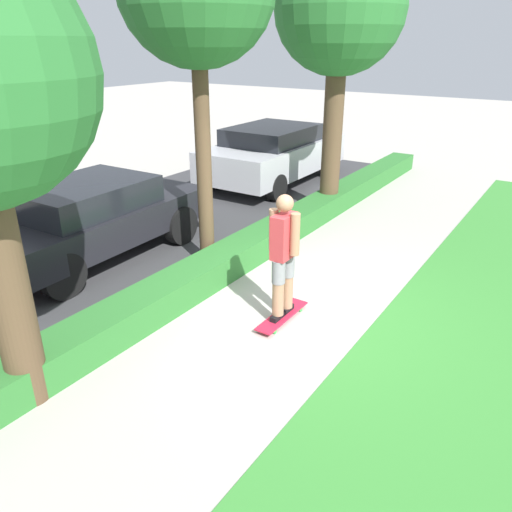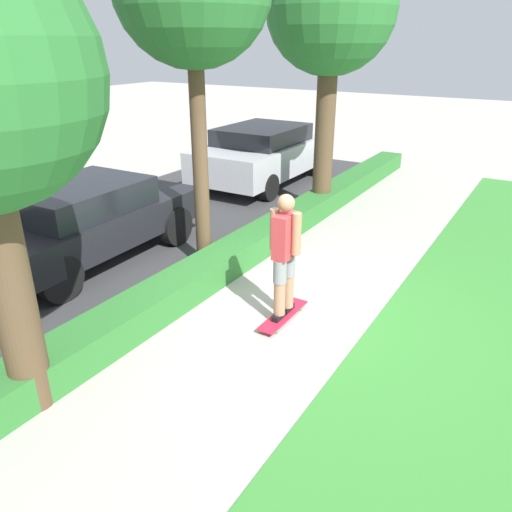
{
  "view_description": "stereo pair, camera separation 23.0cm",
  "coord_description": "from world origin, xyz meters",
  "px_view_note": "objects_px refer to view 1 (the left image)",
  "views": [
    {
      "loc": [
        -5.34,
        -2.88,
        3.51
      ],
      "look_at": [
        -0.1,
        0.6,
        0.77
      ],
      "focal_mm": 35.0,
      "sensor_mm": 36.0,
      "label": 1
    },
    {
      "loc": [
        -5.47,
        -2.69,
        3.51
      ],
      "look_at": [
        -0.1,
        0.6,
        0.77
      ],
      "focal_mm": 35.0,
      "sensor_mm": 36.0,
      "label": 2
    }
  ],
  "objects_px": {
    "parked_car_rear": "(274,153)",
    "skateboard": "(282,316)",
    "skater_person": "(284,254)",
    "parked_car_middle": "(92,217)",
    "tree_far": "(340,11)"
  },
  "relations": [
    {
      "from": "skater_person",
      "to": "tree_far",
      "type": "xyz_separation_m",
      "value": [
        4.62,
        1.57,
        3.01
      ]
    },
    {
      "from": "parked_car_middle",
      "to": "parked_car_rear",
      "type": "height_order",
      "value": "parked_car_rear"
    },
    {
      "from": "skateboard",
      "to": "parked_car_rear",
      "type": "distance_m",
      "value": 7.14
    },
    {
      "from": "skater_person",
      "to": "parked_car_middle",
      "type": "xyz_separation_m",
      "value": [
        0.05,
        3.81,
        -0.24
      ]
    },
    {
      "from": "tree_far",
      "to": "skater_person",
      "type": "bearing_deg",
      "value": -161.17
    },
    {
      "from": "skater_person",
      "to": "parked_car_rear",
      "type": "bearing_deg",
      "value": 32.77
    },
    {
      "from": "skater_person",
      "to": "parked_car_middle",
      "type": "bearing_deg",
      "value": 89.29
    },
    {
      "from": "parked_car_rear",
      "to": "skateboard",
      "type": "bearing_deg",
      "value": -147.71
    },
    {
      "from": "skater_person",
      "to": "tree_far",
      "type": "distance_m",
      "value": 5.73
    },
    {
      "from": "tree_far",
      "to": "parked_car_rear",
      "type": "xyz_separation_m",
      "value": [
        1.36,
        2.27,
        -3.21
      ]
    },
    {
      "from": "skater_person",
      "to": "tree_far",
      "type": "height_order",
      "value": "tree_far"
    },
    {
      "from": "skateboard",
      "to": "tree_far",
      "type": "distance_m",
      "value": 6.26
    },
    {
      "from": "skater_person",
      "to": "parked_car_rear",
      "type": "height_order",
      "value": "skater_person"
    },
    {
      "from": "skateboard",
      "to": "parked_car_rear",
      "type": "bearing_deg",
      "value": 32.77
    },
    {
      "from": "skateboard",
      "to": "parked_car_middle",
      "type": "distance_m",
      "value": 3.87
    }
  ]
}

